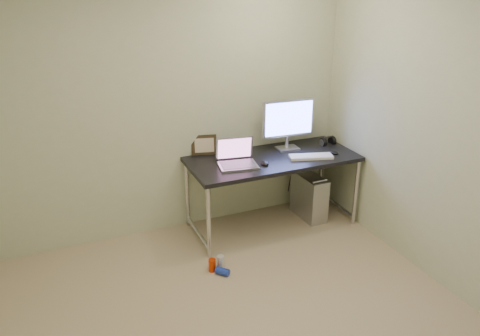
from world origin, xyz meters
name	(u,v)px	position (x,y,z in m)	size (l,w,h in m)	color
floor	(247,335)	(0.00, 0.00, 0.00)	(3.50, 3.50, 0.00)	tan
wall_back	(172,108)	(0.00, 1.75, 1.25)	(3.50, 0.02, 2.50)	beige
wall_right	(459,140)	(1.75, 0.00, 1.25)	(0.02, 3.50, 2.50)	beige
desk	(273,164)	(0.89, 1.38, 0.67)	(1.67, 0.73, 0.75)	black
tower_computer	(309,196)	(1.34, 1.39, 0.24)	(0.21, 0.46, 0.50)	silver
cable_a	(291,172)	(1.29, 1.70, 0.40)	(0.01, 0.01, 0.70)	black
cable_b	(299,173)	(1.38, 1.68, 0.38)	(0.01, 0.01, 0.72)	black
can_red	(212,265)	(0.04, 0.84, 0.06)	(0.06, 0.06, 0.12)	red
can_white	(221,262)	(0.13, 0.86, 0.06)	(0.07, 0.07, 0.12)	silver
can_blue	(223,271)	(0.10, 0.76, 0.03)	(0.07, 0.07, 0.12)	#1E35B2
laptop	(237,159)	(0.49, 1.35, 0.81)	(0.40, 0.35, 0.25)	silver
monitor	(288,120)	(1.14, 1.54, 1.05)	(0.55, 0.17, 0.52)	silver
keyboard	(311,157)	(1.23, 1.22, 0.76)	(0.42, 0.14, 0.03)	white
mouse_right	(334,151)	(1.50, 1.24, 0.77)	(0.07, 0.12, 0.04)	black
mouse_left	(265,162)	(0.73, 1.25, 0.77)	(0.07, 0.12, 0.04)	black
headphones	(328,142)	(1.60, 1.50, 0.78)	(0.16, 0.10, 0.11)	black
picture_frame	(204,145)	(0.30, 1.73, 0.85)	(0.25, 0.03, 0.20)	black
webcam	(223,147)	(0.46, 1.63, 0.84)	(0.04, 0.03, 0.12)	silver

